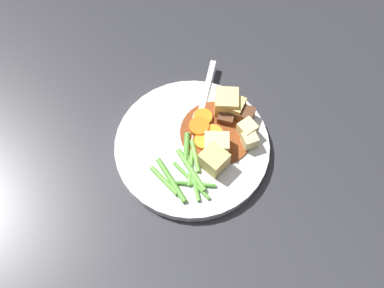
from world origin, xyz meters
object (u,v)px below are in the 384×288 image
carrot_slice_2 (213,135)px  meat_chunk_1 (226,119)px  potato_chunk_1 (234,107)px  fork (203,103)px  potato_chunk_4 (249,140)px  potato_chunk_5 (226,102)px  dinner_plate (192,146)px  carrot_slice_0 (203,142)px  carrot_slice_1 (199,127)px  potato_chunk_0 (247,130)px  potato_chunk_3 (216,158)px  potato_chunk_2 (217,144)px  carrot_slice_3 (203,118)px  meat_chunk_0 (245,115)px

carrot_slice_2 → meat_chunk_1: meat_chunk_1 is taller
potato_chunk_1 → fork: potato_chunk_1 is taller
potato_chunk_4 → potato_chunk_5: bearing=73.9°
dinner_plate → potato_chunk_4: bearing=-42.7°
potato_chunk_4 → potato_chunk_1: bearing=66.7°
dinner_plate → carrot_slice_0: carrot_slice_0 is taller
carrot_slice_1 → potato_chunk_0: size_ratio=1.22×
potato_chunk_0 → potato_chunk_3: bearing=-176.7°
potato_chunk_4 → potato_chunk_2: bearing=146.2°
potato_chunk_1 → fork: 0.06m
potato_chunk_3 → potato_chunk_5: same height
carrot_slice_3 → meat_chunk_0: meat_chunk_0 is taller
carrot_slice_0 → potato_chunk_0: bearing=-29.0°
carrot_slice_1 → meat_chunk_0: meat_chunk_0 is taller
dinner_plate → potato_chunk_4: (0.07, -0.06, 0.02)m
potato_chunk_5 → fork: bearing=125.9°
carrot_slice_2 → potato_chunk_5: 0.06m
carrot_slice_3 → meat_chunk_0: bearing=-41.2°
potato_chunk_3 → potato_chunk_4: 0.07m
carrot_slice_1 → potato_chunk_4: potato_chunk_4 is taller
carrot_slice_1 → carrot_slice_3: bearing=28.7°
carrot_slice_1 → potato_chunk_3: (-0.02, -0.06, 0.01)m
carrot_slice_1 → potato_chunk_1: 0.07m
potato_chunk_2 → potato_chunk_3: (-0.02, -0.02, 0.00)m
potato_chunk_2 → dinner_plate: bearing=125.4°
potato_chunk_3 → potato_chunk_4: bearing=-10.7°
potato_chunk_1 → potato_chunk_4: 0.07m
dinner_plate → carrot_slice_1: carrot_slice_1 is taller
carrot_slice_3 → carrot_slice_2: bearing=-107.4°
carrot_slice_2 → potato_chunk_2: size_ratio=0.90×
potato_chunk_0 → potato_chunk_1: size_ratio=0.82×
fork → dinner_plate: bearing=-146.0°
carrot_slice_0 → carrot_slice_1: carrot_slice_1 is taller
fork → potato_chunk_0: bearing=-81.9°
carrot_slice_2 → meat_chunk_1: (0.04, 0.01, 0.00)m
potato_chunk_3 → meat_chunk_1: size_ratio=1.44×
meat_chunk_0 → carrot_slice_2: bearing=169.9°
meat_chunk_1 → potato_chunk_1: bearing=9.1°
dinner_plate → meat_chunk_0: (0.10, -0.02, 0.02)m
potato_chunk_2 → meat_chunk_0: bearing=6.9°
carrot_slice_1 → fork: 0.05m
carrot_slice_0 → meat_chunk_0: 0.09m
potato_chunk_0 → potato_chunk_1: bearing=71.5°
carrot_slice_2 → carrot_slice_0: bearing=175.0°
potato_chunk_1 → carrot_slice_0: bearing=-174.0°
potato_chunk_5 → potato_chunk_1: bearing=-73.1°
dinner_plate → potato_chunk_5: bearing=7.9°
fork → potato_chunk_4: bearing=-89.1°
potato_chunk_3 → potato_chunk_0: bearing=3.3°
dinner_plate → meat_chunk_0: 0.10m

